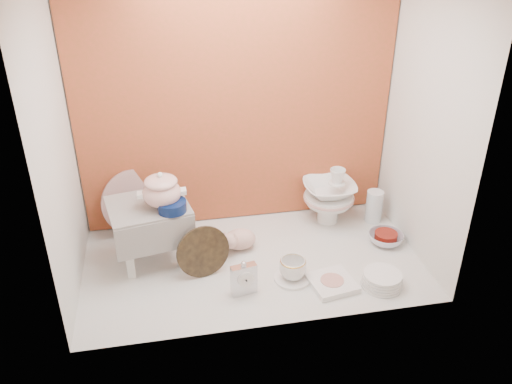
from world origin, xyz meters
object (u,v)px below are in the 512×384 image
soup_tureen (161,190)px  blue_white_vase (164,216)px  step_stool (151,233)px  floral_platter (135,201)px  gold_rim_teacup (293,269)px  crystal_bowl (386,238)px  porcelain_tower (329,195)px  mantel_clock (244,278)px  plush_pig (240,239)px  dinner_plate_stack (382,279)px

soup_tureen → blue_white_vase: soup_tureen is taller
step_stool → soup_tureen: 0.28m
floral_platter → gold_rim_teacup: 1.01m
crystal_bowl → porcelain_tower: porcelain_tower is taller
mantel_clock → crystal_bowl: bearing=7.3°
floral_platter → crystal_bowl: 1.45m
step_stool → plush_pig: bearing=-9.9°
gold_rim_teacup → dinner_plate_stack: size_ratio=0.66×
crystal_bowl → porcelain_tower: bearing=130.3°
crystal_bowl → soup_tureen: bearing=177.5°
soup_tureen → porcelain_tower: bearing=14.0°
step_stool → crystal_bowl: (1.31, -0.09, -0.14)m
porcelain_tower → step_stool: bearing=-168.9°
soup_tureen → dinner_plate_stack: (1.06, -0.41, -0.41)m
mantel_clock → porcelain_tower: 0.85m
floral_platter → crystal_bowl: size_ratio=1.99×
floral_platter → mantel_clock: 0.87m
blue_white_vase → dinner_plate_stack: size_ratio=1.19×
blue_white_vase → crystal_bowl: size_ratio=1.27×
step_stool → dinner_plate_stack: 1.23m
porcelain_tower → floral_platter: bearing=174.5°
step_stool → soup_tureen: bearing=-35.0°
soup_tureen → gold_rim_teacup: size_ratio=1.70×
crystal_bowl → porcelain_tower: (-0.25, 0.30, 0.14)m
step_stool → gold_rim_teacup: 0.78m
soup_tureen → crystal_bowl: bearing=-2.5°
step_stool → plush_pig: 0.49m
mantel_clock → porcelain_tower: porcelain_tower is taller
plush_pig → blue_white_vase: bearing=132.7°
porcelain_tower → blue_white_vase: bearing=178.0°
blue_white_vase → mantel_clock: (0.36, -0.62, -0.03)m
soup_tureen → porcelain_tower: 1.04m
step_stool → blue_white_vase: (0.07, 0.24, -0.05)m
dinner_plate_stack → porcelain_tower: porcelain_tower is taller
mantel_clock → gold_rim_teacup: mantel_clock is taller
floral_platter → blue_white_vase: size_ratio=1.56×
gold_rim_teacup → porcelain_tower: porcelain_tower is taller
soup_tureen → crystal_bowl: (1.23, -0.05, -0.41)m
blue_white_vase → mantel_clock: size_ratio=1.34×
mantel_clock → crystal_bowl: mantel_clock is taller
soup_tureen → blue_white_vase: bearing=91.0°
soup_tureen → dinner_plate_stack: size_ratio=1.13×
soup_tureen → gold_rim_teacup: soup_tureen is taller
mantel_clock → porcelain_tower: bearing=32.5°
gold_rim_teacup → crystal_bowl: (0.60, 0.22, -0.04)m
porcelain_tower → crystal_bowl: bearing=-49.7°
mantel_clock → blue_white_vase: bearing=109.7°
plush_pig → crystal_bowl: bearing=-24.2°
mantel_clock → plush_pig: mantel_clock is taller
step_stool → porcelain_tower: (1.05, 0.21, 0.00)m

